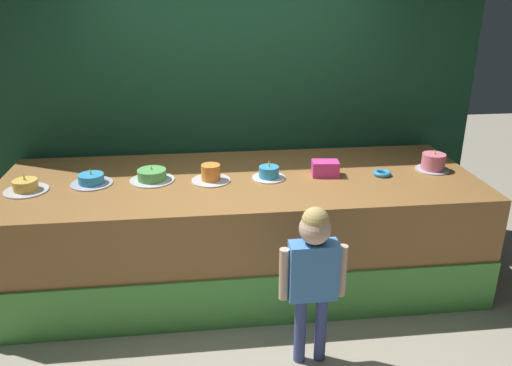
{
  "coord_description": "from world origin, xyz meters",
  "views": [
    {
      "loc": [
        -0.31,
        -3.1,
        2.35
      ],
      "look_at": [
        0.1,
        0.41,
        0.97
      ],
      "focal_mm": 35.76,
      "sensor_mm": 36.0,
      "label": 1
    }
  ],
  "objects_px": {
    "cake_far_left": "(26,187)",
    "cake_center_right": "(211,174)",
    "cake_right": "(269,173)",
    "pink_box": "(325,168)",
    "child_figure": "(313,266)",
    "cake_center_left": "(152,176)",
    "cake_far_right": "(433,163)",
    "cake_left": "(91,180)",
    "donut": "(382,173)"
  },
  "relations": [
    {
      "from": "cake_far_left",
      "to": "cake_center_right",
      "type": "height_order",
      "value": "cake_far_left"
    },
    {
      "from": "cake_right",
      "to": "pink_box",
      "type": "bearing_deg",
      "value": 1.38
    },
    {
      "from": "child_figure",
      "to": "pink_box",
      "type": "bearing_deg",
      "value": 72.93
    },
    {
      "from": "cake_center_right",
      "to": "cake_center_left",
      "type": "bearing_deg",
      "value": 172.26
    },
    {
      "from": "cake_center_left",
      "to": "cake_center_right",
      "type": "distance_m",
      "value": 0.46
    },
    {
      "from": "cake_far_right",
      "to": "cake_center_left",
      "type": "bearing_deg",
      "value": 179.42
    },
    {
      "from": "cake_center_right",
      "to": "pink_box",
      "type": "bearing_deg",
      "value": 1.1
    },
    {
      "from": "cake_center_left",
      "to": "pink_box",
      "type": "bearing_deg",
      "value": -1.86
    },
    {
      "from": "child_figure",
      "to": "cake_center_right",
      "type": "xyz_separation_m",
      "value": [
        -0.59,
        1.05,
        0.25
      ]
    },
    {
      "from": "child_figure",
      "to": "cake_left",
      "type": "relative_size",
      "value": 3.47
    },
    {
      "from": "cake_left",
      "to": "cake_far_right",
      "type": "bearing_deg",
      "value": -0.01
    },
    {
      "from": "cake_far_right",
      "to": "cake_far_left",
      "type": "bearing_deg",
      "value": -178.39
    },
    {
      "from": "donut",
      "to": "cake_far_left",
      "type": "relative_size",
      "value": 0.45
    },
    {
      "from": "child_figure",
      "to": "donut",
      "type": "distance_m",
      "value": 1.3
    },
    {
      "from": "cake_center_left",
      "to": "cake_far_right",
      "type": "relative_size",
      "value": 1.26
    },
    {
      "from": "child_figure",
      "to": "pink_box",
      "type": "xyz_separation_m",
      "value": [
        0.33,
        1.06,
        0.25
      ]
    },
    {
      "from": "child_figure",
      "to": "cake_left",
      "type": "distance_m",
      "value": 1.87
    },
    {
      "from": "cake_left",
      "to": "cake_far_right",
      "type": "relative_size",
      "value": 1.16
    },
    {
      "from": "cake_far_right",
      "to": "child_figure",
      "type": "bearing_deg",
      "value": -138.94
    },
    {
      "from": "cake_left",
      "to": "cake_center_left",
      "type": "xyz_separation_m",
      "value": [
        0.46,
        0.02,
        0.01
      ]
    },
    {
      "from": "cake_center_right",
      "to": "cake_right",
      "type": "distance_m",
      "value": 0.46
    },
    {
      "from": "pink_box",
      "to": "donut",
      "type": "bearing_deg",
      "value": -6.65
    },
    {
      "from": "child_figure",
      "to": "cake_center_right",
      "type": "height_order",
      "value": "child_figure"
    },
    {
      "from": "child_figure",
      "to": "cake_center_left",
      "type": "xyz_separation_m",
      "value": [
        -1.05,
        1.11,
        0.23
      ]
    },
    {
      "from": "pink_box",
      "to": "cake_far_left",
      "type": "height_order",
      "value": "cake_far_left"
    },
    {
      "from": "cake_left",
      "to": "cake_center_right",
      "type": "distance_m",
      "value": 0.92
    },
    {
      "from": "pink_box",
      "to": "cake_left",
      "type": "height_order",
      "value": "cake_left"
    },
    {
      "from": "donut",
      "to": "cake_left",
      "type": "xyz_separation_m",
      "value": [
        -2.3,
        0.08,
        0.02
      ]
    },
    {
      "from": "cake_far_left",
      "to": "cake_far_right",
      "type": "distance_m",
      "value": 3.22
    },
    {
      "from": "pink_box",
      "to": "cake_right",
      "type": "bearing_deg",
      "value": -178.62
    },
    {
      "from": "pink_box",
      "to": "cake_center_left",
      "type": "height_order",
      "value": "cake_center_left"
    },
    {
      "from": "cake_left",
      "to": "donut",
      "type": "bearing_deg",
      "value": -1.89
    },
    {
      "from": "cake_center_left",
      "to": "cake_far_right",
      "type": "height_order",
      "value": "cake_far_right"
    },
    {
      "from": "pink_box",
      "to": "cake_far_right",
      "type": "bearing_deg",
      "value": 1.35
    },
    {
      "from": "child_figure",
      "to": "cake_left",
      "type": "bearing_deg",
      "value": 144.32
    },
    {
      "from": "cake_right",
      "to": "child_figure",
      "type": "bearing_deg",
      "value": -82.8
    },
    {
      "from": "cake_right",
      "to": "cake_far_left",
      "type": "bearing_deg",
      "value": -178.2
    },
    {
      "from": "child_figure",
      "to": "cake_center_right",
      "type": "relative_size",
      "value": 3.63
    },
    {
      "from": "cake_far_left",
      "to": "cake_right",
      "type": "relative_size",
      "value": 1.22
    },
    {
      "from": "donut",
      "to": "cake_center_left",
      "type": "height_order",
      "value": "cake_center_left"
    },
    {
      "from": "child_figure",
      "to": "donut",
      "type": "height_order",
      "value": "child_figure"
    },
    {
      "from": "pink_box",
      "to": "cake_far_right",
      "type": "relative_size",
      "value": 0.76
    },
    {
      "from": "donut",
      "to": "cake_center_right",
      "type": "bearing_deg",
      "value": 178.5
    },
    {
      "from": "pink_box",
      "to": "cake_center_left",
      "type": "xyz_separation_m",
      "value": [
        -1.38,
        0.04,
        -0.02
      ]
    },
    {
      "from": "cake_right",
      "to": "cake_left",
      "type": "bearing_deg",
      "value": 178.62
    },
    {
      "from": "cake_center_left",
      "to": "child_figure",
      "type": "bearing_deg",
      "value": -46.49
    },
    {
      "from": "cake_far_left",
      "to": "cake_center_right",
      "type": "xyz_separation_m",
      "value": [
        1.38,
        0.05,
        0.02
      ]
    },
    {
      "from": "donut",
      "to": "cake_far_left",
      "type": "bearing_deg",
      "value": -179.68
    },
    {
      "from": "cake_far_left",
      "to": "cake_left",
      "type": "bearing_deg",
      "value": 11.2
    },
    {
      "from": "child_figure",
      "to": "cake_center_right",
      "type": "distance_m",
      "value": 1.23
    }
  ]
}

